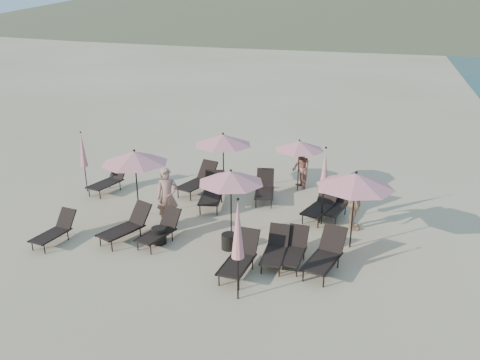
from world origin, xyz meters
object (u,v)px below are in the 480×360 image
(lounger_11, at_px, (322,204))
(side_table_1, at_px, (229,241))
(lounger_8, at_px, (212,192))
(lounger_10, at_px, (337,200))
(lounger_4, at_px, (276,249))
(umbrella_open_1, at_px, (231,177))
(lounger_0, at_px, (55,230))
(umbrella_closed_0, at_px, (238,230))
(beachgoer_a, at_px, (167,197))
(beachgoer_b, at_px, (301,169))
(lounger_3, at_px, (240,257))
(umbrella_open_0, at_px, (135,157))
(beachgoer_c, at_px, (355,203))
(umbrella_closed_2, at_px, (83,150))
(lounger_1, at_px, (127,225))
(umbrella_open_4, at_px, (299,145))
(lounger_6, at_px, (111,177))
(umbrella_open_3, at_px, (223,140))
(lounger_7, at_px, (198,180))
(lounger_2, at_px, (160,229))
(lounger_12, at_px, (326,254))
(side_table_0, at_px, (159,235))
(umbrella_open_2, at_px, (356,180))
(lounger_5, at_px, (294,249))
(umbrella_closed_1, at_px, (325,171))

(lounger_11, xyz_separation_m, side_table_1, (-2.13, -3.07, -0.24))
(lounger_8, bearing_deg, lounger_10, -5.96)
(lounger_4, distance_m, umbrella_open_1, 2.54)
(lounger_0, height_order, umbrella_closed_0, umbrella_closed_0)
(beachgoer_a, bearing_deg, beachgoer_b, 16.51)
(lounger_3, xyz_separation_m, umbrella_open_0, (-4.38, 2.29, 1.61))
(lounger_8, distance_m, beachgoer_c, 4.96)
(umbrella_closed_2, distance_m, beachgoer_a, 4.67)
(lounger_8, xyz_separation_m, beachgoer_b, (2.59, 2.68, 0.31))
(lounger_0, relative_size, lounger_3, 0.90)
(lounger_1, distance_m, umbrella_open_4, 7.07)
(lounger_6, relative_size, beachgoer_c, 1.07)
(lounger_4, bearing_deg, umbrella_open_1, 141.62)
(lounger_1, xyz_separation_m, beachgoer_a, (0.68, 1.34, 0.49))
(umbrella_open_3, xyz_separation_m, umbrella_closed_0, (2.87, -6.50, -0.24))
(lounger_4, distance_m, umbrella_closed_0, 2.45)
(lounger_7, relative_size, lounger_10, 1.07)
(lounger_1, height_order, lounger_2, lounger_1)
(umbrella_closed_0, relative_size, side_table_1, 5.71)
(lounger_12, xyz_separation_m, side_table_0, (-4.89, -0.07, -0.22))
(umbrella_open_1, distance_m, umbrella_open_2, 3.56)
(lounger_10, distance_m, umbrella_closed_2, 9.42)
(lounger_5, bearing_deg, umbrella_closed_1, 83.72)
(lounger_8, relative_size, umbrella_closed_0, 0.76)
(lounger_7, relative_size, lounger_12, 1.07)
(lounger_10, bearing_deg, lounger_11, -131.29)
(umbrella_open_0, bearing_deg, lounger_3, -27.63)
(lounger_0, xyz_separation_m, umbrella_closed_0, (6.08, -1.00, 1.41))
(side_table_1, bearing_deg, lounger_4, -12.47)
(side_table_0, relative_size, beachgoer_c, 0.29)
(umbrella_open_3, relative_size, beachgoer_a, 1.22)
(umbrella_closed_0, distance_m, beachgoer_c, 5.37)
(lounger_6, relative_size, lounger_7, 0.94)
(lounger_0, xyz_separation_m, lounger_12, (7.81, 1.01, 0.07))
(umbrella_open_1, bearing_deg, lounger_0, -155.88)
(beachgoer_c, bearing_deg, lounger_12, 156.70)
(lounger_5, xyz_separation_m, lounger_11, (0.18, 3.25, 0.07))
(umbrella_open_2, distance_m, side_table_0, 5.89)
(lounger_0, relative_size, lounger_5, 1.02)
(lounger_0, xyz_separation_m, beachgoer_c, (8.23, 3.83, 0.47))
(lounger_7, bearing_deg, umbrella_open_2, -10.37)
(lounger_4, relative_size, lounger_7, 0.79)
(lounger_5, distance_m, umbrella_open_3, 5.98)
(lounger_5, height_order, lounger_12, lounger_12)
(umbrella_open_2, bearing_deg, lounger_4, -139.59)
(side_table_0, bearing_deg, beachgoer_c, 28.52)
(lounger_3, height_order, umbrella_closed_0, umbrella_closed_0)
(lounger_6, distance_m, lounger_8, 4.22)
(lounger_8, xyz_separation_m, lounger_11, (3.82, 0.22, -0.03))
(beachgoer_b, bearing_deg, umbrella_open_4, -44.18)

